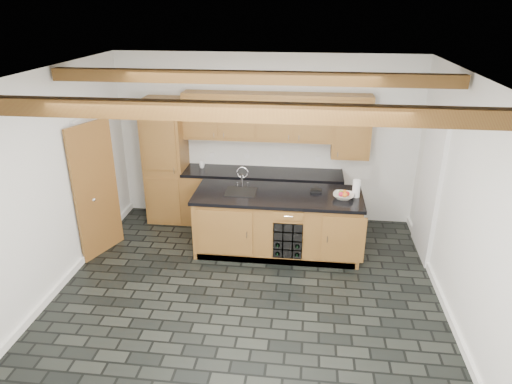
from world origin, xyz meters
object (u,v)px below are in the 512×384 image
at_px(kitchen_scale, 316,191).
at_px(paper_towel, 356,189).
at_px(island, 278,223).
at_px(fruit_bowl, 344,196).

bearing_deg(kitchen_scale, paper_towel, -16.97).
xyz_separation_m(island, fruit_bowl, (0.93, -0.05, 0.50)).
height_order(kitchen_scale, paper_towel, paper_towel).
bearing_deg(island, fruit_bowl, -2.79).
bearing_deg(kitchen_scale, island, -171.54).
relative_size(fruit_bowl, paper_towel, 1.18).
bearing_deg(fruit_bowl, paper_towel, 25.49).
xyz_separation_m(fruit_bowl, paper_towel, (0.18, 0.09, 0.09)).
bearing_deg(kitchen_scale, fruit_bowl, -32.53).
relative_size(kitchen_scale, paper_towel, 0.68).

